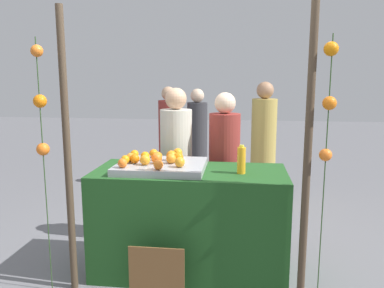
{
  "coord_description": "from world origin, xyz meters",
  "views": [
    {
      "loc": [
        0.41,
        -3.15,
        1.69
      ],
      "look_at": [
        0.0,
        0.15,
        1.11
      ],
      "focal_mm": 36.13,
      "sensor_mm": 36.0,
      "label": 1
    }
  ],
  "objects_px": {
    "vendor_left": "(176,172)",
    "vendor_right": "(224,175)",
    "chalkboard_sign": "(157,277)",
    "stall_counter": "(190,221)",
    "juice_bottle": "(241,160)",
    "orange_0": "(171,159)",
    "orange_1": "(171,156)"
  },
  "relations": [
    {
      "from": "vendor_left",
      "to": "vendor_right",
      "type": "relative_size",
      "value": 1.03
    },
    {
      "from": "vendor_left",
      "to": "chalkboard_sign",
      "type": "bearing_deg",
      "value": -88.06
    },
    {
      "from": "stall_counter",
      "to": "juice_bottle",
      "type": "distance_m",
      "value": 0.71
    },
    {
      "from": "stall_counter",
      "to": "vendor_left",
      "type": "relative_size",
      "value": 1.03
    },
    {
      "from": "stall_counter",
      "to": "vendor_right",
      "type": "xyz_separation_m",
      "value": [
        0.27,
        0.63,
        0.26
      ]
    },
    {
      "from": "stall_counter",
      "to": "vendor_right",
      "type": "relative_size",
      "value": 1.06
    },
    {
      "from": "vendor_left",
      "to": "orange_0",
      "type": "bearing_deg",
      "value": -84.49
    },
    {
      "from": "chalkboard_sign",
      "to": "vendor_right",
      "type": "bearing_deg",
      "value": 69.4
    },
    {
      "from": "chalkboard_sign",
      "to": "stall_counter",
      "type": "bearing_deg",
      "value": 71.98
    },
    {
      "from": "orange_1",
      "to": "vendor_left",
      "type": "bearing_deg",
      "value": 94.76
    },
    {
      "from": "orange_0",
      "to": "juice_bottle",
      "type": "distance_m",
      "value": 0.59
    },
    {
      "from": "orange_1",
      "to": "juice_bottle",
      "type": "relative_size",
      "value": 0.38
    },
    {
      "from": "orange_1",
      "to": "vendor_right",
      "type": "distance_m",
      "value": 0.76
    },
    {
      "from": "stall_counter",
      "to": "chalkboard_sign",
      "type": "height_order",
      "value": "stall_counter"
    },
    {
      "from": "juice_bottle",
      "to": "chalkboard_sign",
      "type": "distance_m",
      "value": 1.12
    },
    {
      "from": "orange_0",
      "to": "orange_1",
      "type": "relative_size",
      "value": 0.93
    },
    {
      "from": "chalkboard_sign",
      "to": "vendor_right",
      "type": "distance_m",
      "value": 1.35
    },
    {
      "from": "juice_bottle",
      "to": "vendor_right",
      "type": "height_order",
      "value": "vendor_right"
    },
    {
      "from": "orange_1",
      "to": "stall_counter",
      "type": "bearing_deg",
      "value": -26.91
    },
    {
      "from": "stall_counter",
      "to": "vendor_left",
      "type": "bearing_deg",
      "value": 109.66
    },
    {
      "from": "orange_1",
      "to": "vendor_right",
      "type": "height_order",
      "value": "vendor_right"
    },
    {
      "from": "juice_bottle",
      "to": "vendor_left",
      "type": "relative_size",
      "value": 0.15
    },
    {
      "from": "orange_0",
      "to": "vendor_left",
      "type": "height_order",
      "value": "vendor_left"
    },
    {
      "from": "stall_counter",
      "to": "orange_0",
      "type": "height_order",
      "value": "orange_0"
    },
    {
      "from": "orange_1",
      "to": "chalkboard_sign",
      "type": "distance_m",
      "value": 1.01
    },
    {
      "from": "juice_bottle",
      "to": "vendor_right",
      "type": "xyz_separation_m",
      "value": [
        -0.17,
        0.69,
        -0.3
      ]
    },
    {
      "from": "orange_1",
      "to": "orange_0",
      "type": "bearing_deg",
      "value": -81.05
    },
    {
      "from": "stall_counter",
      "to": "orange_1",
      "type": "xyz_separation_m",
      "value": [
        -0.17,
        0.09,
        0.56
      ]
    },
    {
      "from": "juice_bottle",
      "to": "chalkboard_sign",
      "type": "bearing_deg",
      "value": -141.0
    },
    {
      "from": "vendor_right",
      "to": "orange_1",
      "type": "bearing_deg",
      "value": -128.88
    },
    {
      "from": "juice_bottle",
      "to": "vendor_left",
      "type": "height_order",
      "value": "vendor_left"
    },
    {
      "from": "stall_counter",
      "to": "juice_bottle",
      "type": "height_order",
      "value": "juice_bottle"
    }
  ]
}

